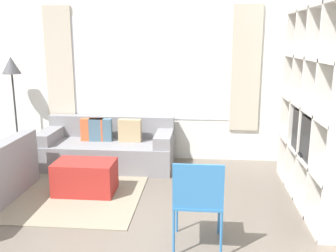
{
  "coord_description": "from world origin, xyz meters",
  "views": [
    {
      "loc": [
        0.79,
        -2.81,
        1.89
      ],
      "look_at": [
        0.39,
        1.65,
        0.85
      ],
      "focal_mm": 40.0,
      "sensor_mm": 36.0,
      "label": 1
    }
  ],
  "objects_px": {
    "ottoman": "(85,178)",
    "folding_chair": "(198,197)",
    "shelving_unit": "(322,110)",
    "couch_main": "(108,148)",
    "floor_lamp": "(12,75)"
  },
  "relations": [
    {
      "from": "ottoman",
      "to": "folding_chair",
      "type": "bearing_deg",
      "value": -39.61
    },
    {
      "from": "folding_chair",
      "to": "ottoman",
      "type": "bearing_deg",
      "value": -39.61
    },
    {
      "from": "shelving_unit",
      "to": "couch_main",
      "type": "height_order",
      "value": "shelving_unit"
    },
    {
      "from": "floor_lamp",
      "to": "folding_chair",
      "type": "xyz_separation_m",
      "value": [
        2.89,
        -2.42,
        -0.85
      ]
    },
    {
      "from": "ottoman",
      "to": "floor_lamp",
      "type": "xyz_separation_m",
      "value": [
        -1.48,
        1.25,
        1.15
      ]
    },
    {
      "from": "shelving_unit",
      "to": "ottoman",
      "type": "bearing_deg",
      "value": -179.6
    },
    {
      "from": "folding_chair",
      "to": "floor_lamp",
      "type": "bearing_deg",
      "value": -39.86
    },
    {
      "from": "floor_lamp",
      "to": "shelving_unit",
      "type": "bearing_deg",
      "value": -16.05
    },
    {
      "from": "folding_chair",
      "to": "couch_main",
      "type": "bearing_deg",
      "value": -58.27
    },
    {
      "from": "couch_main",
      "to": "ottoman",
      "type": "height_order",
      "value": "couch_main"
    },
    {
      "from": "ottoman",
      "to": "folding_chair",
      "type": "relative_size",
      "value": 0.86
    },
    {
      "from": "shelving_unit",
      "to": "ottoman",
      "type": "distance_m",
      "value": 2.93
    },
    {
      "from": "couch_main",
      "to": "floor_lamp",
      "type": "height_order",
      "value": "floor_lamp"
    },
    {
      "from": "shelving_unit",
      "to": "folding_chair",
      "type": "height_order",
      "value": "shelving_unit"
    },
    {
      "from": "shelving_unit",
      "to": "ottoman",
      "type": "relative_size",
      "value": 3.04
    }
  ]
}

